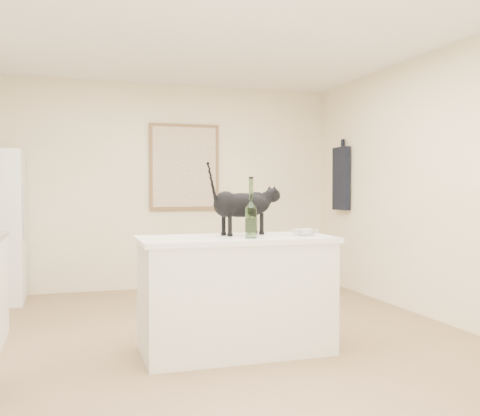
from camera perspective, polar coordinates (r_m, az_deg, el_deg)
name	(u,v)px	position (r m, az deg, el deg)	size (l,w,h in m)	color
floor	(217,346)	(4.61, -2.41, -14.01)	(5.50, 5.50, 0.00)	#94734F
ceiling	(216,21)	(4.63, -2.46, 18.69)	(5.50, 5.50, 0.00)	white
wall_back	(161,186)	(7.12, -8.16, 2.21)	(4.50, 4.50, 0.00)	#FEEBC5
wall_front	(434,180)	(1.91, 19.40, 2.75)	(4.50, 4.50, 0.00)	#FEEBC5
wall_right	(452,186)	(5.46, 21.03, 2.17)	(5.50, 5.50, 0.00)	#FEEBC5
island_base	(236,297)	(4.35, -0.44, -9.15)	(1.44, 0.67, 0.86)	white
island_top	(236,239)	(4.28, -0.44, -3.24)	(1.50, 0.70, 0.04)	white
artwork_frame	(184,167)	(7.15, -5.75, 4.22)	(0.90, 0.03, 1.10)	brown
artwork_canvas	(185,167)	(7.14, -5.72, 4.23)	(0.82, 0.00, 1.02)	beige
hanging_garment	(341,179)	(7.16, 10.39, 3.00)	(0.08, 0.34, 0.80)	black
black_cat	(242,208)	(4.42, 0.19, -0.03)	(0.61, 0.18, 0.43)	black
wine_bottle	(251,211)	(4.15, 1.14, -0.32)	(0.09, 0.09, 0.41)	#2D6026
glass_bowl	(304,232)	(4.39, 6.66, -2.52)	(0.21, 0.21, 0.05)	white
fridge_paper	(24,188)	(6.63, -21.40, 1.93)	(0.00, 0.12, 0.16)	beige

